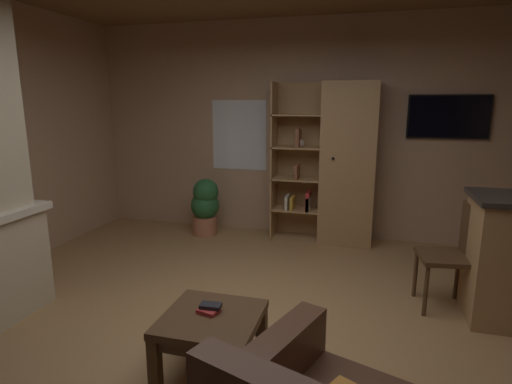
{
  "coord_description": "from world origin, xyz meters",
  "views": [
    {
      "loc": [
        0.85,
        -2.73,
        1.76
      ],
      "look_at": [
        0.0,
        0.4,
        1.05
      ],
      "focal_mm": 29.21,
      "sensor_mm": 36.0,
      "label": 1
    }
  ],
  "objects": [
    {
      "name": "potted_floor_plant",
      "position": [
        -1.22,
        2.29,
        0.4
      ],
      "size": [
        0.38,
        0.38,
        0.76
      ],
      "color": "#B77051",
      "rests_on": "ground"
    },
    {
      "name": "dining_chair",
      "position": [
        1.61,
        0.93,
        0.53
      ],
      "size": [
        0.47,
        0.47,
        0.92
      ],
      "color": "#4C331E",
      "rests_on": "ground"
    },
    {
      "name": "table_book_0",
      "position": [
        -0.1,
        -0.43,
        0.43
      ],
      "size": [
        0.15,
        0.13,
        0.03
      ],
      "primitive_type": "cube",
      "rotation": [
        0.0,
        0.0,
        -0.22
      ],
      "color": "#B22D2D",
      "rests_on": "coffee_table"
    },
    {
      "name": "coffee_table",
      "position": [
        -0.07,
        -0.46,
        0.33
      ],
      "size": [
        0.61,
        0.62,
        0.42
      ],
      "color": "#4C331E",
      "rests_on": "ground"
    },
    {
      "name": "wall_mounted_tv",
      "position": [
        1.73,
        2.65,
        1.58
      ],
      "size": [
        0.91,
        0.06,
        0.51
      ],
      "color": "black"
    },
    {
      "name": "bookshelf_cabinet",
      "position": [
        0.53,
        2.44,
        0.98
      ],
      "size": [
        1.26,
        0.41,
        1.99
      ],
      "color": "#A87F51",
      "rests_on": "ground"
    },
    {
      "name": "wall_back",
      "position": [
        0.0,
        2.71,
        1.39
      ],
      "size": [
        5.73,
        0.06,
        2.78
      ],
      "primitive_type": "cube",
      "color": "tan",
      "rests_on": "ground"
    },
    {
      "name": "table_book_1",
      "position": [
        -0.09,
        -0.41,
        0.46
      ],
      "size": [
        0.14,
        0.09,
        0.03
      ],
      "primitive_type": "cube",
      "rotation": [
        0.0,
        0.0,
        0.06
      ],
      "color": "black",
      "rests_on": "coffee_table"
    },
    {
      "name": "window_pane_back",
      "position": [
        -0.85,
        2.68,
        1.31
      ],
      "size": [
        0.76,
        0.01,
        0.93
      ],
      "primitive_type": "cube",
      "color": "white"
    },
    {
      "name": "floor",
      "position": [
        0.0,
        0.0,
        -0.01
      ],
      "size": [
        5.61,
        5.36,
        0.02
      ],
      "primitive_type": "cube",
      "color": "#A37A4C",
      "rests_on": "ground"
    }
  ]
}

